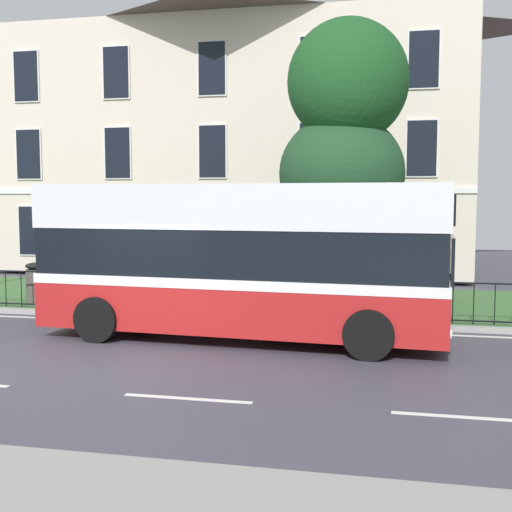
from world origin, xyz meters
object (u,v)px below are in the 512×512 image
georgian_townhouse (243,132)px  single_decker_bus (242,259)px  evergreen_tree (348,201)px  litter_bin (36,282)px

georgian_townhouse → single_decker_bus: bearing=-77.1°
evergreen_tree → single_decker_bus: (-1.88, -5.12, -1.20)m
evergreen_tree → single_decker_bus: bearing=-110.2°
evergreen_tree → single_decker_bus: size_ratio=0.96×
single_decker_bus → litter_bin: size_ratio=7.86×
georgian_townhouse → single_decker_bus: 15.19m
single_decker_bus → georgian_townhouse: bearing=106.5°
evergreen_tree → single_decker_bus: 5.58m
georgian_townhouse → evergreen_tree: bearing=-60.6°
single_decker_bus → litter_bin: 7.13m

